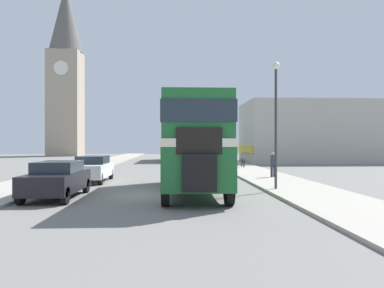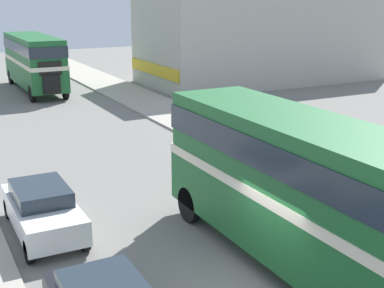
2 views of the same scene
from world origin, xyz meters
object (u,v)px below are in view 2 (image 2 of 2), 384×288
at_px(double_decker_bus, 290,177).
at_px(bus_distant, 34,58).
at_px(pedestrian_walking, 302,147).
at_px(car_parked_mid, 43,209).
at_px(bicycle_on_pavement, 192,113).

bearing_deg(double_decker_bus, bus_distant, 90.91).
bearing_deg(pedestrian_walking, bus_distant, 103.69).
distance_m(bus_distant, pedestrian_walking, 24.69).
distance_m(double_decker_bus, pedestrian_walking, 8.24).
bearing_deg(car_parked_mid, double_decker_bus, -41.81).
xyz_separation_m(car_parked_mid, bicycle_on_pavement, (10.76, 10.91, -0.29)).
distance_m(double_decker_bus, car_parked_mid, 7.54).
bearing_deg(car_parked_mid, bicycle_on_pavement, 45.39).
height_order(bus_distant, pedestrian_walking, bus_distant).
bearing_deg(car_parked_mid, bus_distant, 78.74).
relative_size(car_parked_mid, pedestrian_walking, 2.77).
xyz_separation_m(bus_distant, car_parked_mid, (-5.00, -25.14, -1.67)).
distance_m(bus_distant, car_parked_mid, 25.69).
distance_m(bus_distant, bicycle_on_pavement, 15.48).
bearing_deg(bicycle_on_pavement, car_parked_mid, -134.61).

